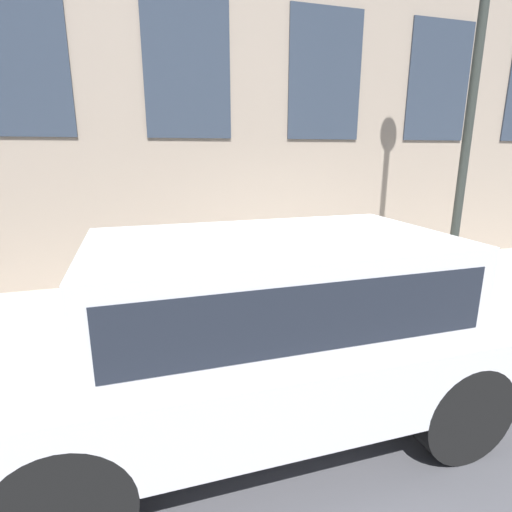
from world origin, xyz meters
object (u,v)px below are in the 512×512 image
at_px(fire_hydrant, 293,292).
at_px(street_lamp, 480,34).
at_px(parked_truck_silver_near, 265,321).
at_px(person, 218,264).

distance_m(fire_hydrant, street_lamp, 4.09).
xyz_separation_m(parked_truck_silver_near, street_lamp, (1.72, -3.46, 2.79)).
bearing_deg(person, street_lamp, 179.32).
relative_size(fire_hydrant, street_lamp, 0.14).
xyz_separation_m(fire_hydrant, parked_truck_silver_near, (-1.53, 0.88, 0.38)).
bearing_deg(fire_hydrant, street_lamp, -85.79).
distance_m(parked_truck_silver_near, street_lamp, 4.77).
bearing_deg(person, parked_truck_silver_near, 91.04).
relative_size(person, street_lamp, 0.23).
xyz_separation_m(fire_hydrant, person, (0.28, 0.89, 0.36)).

